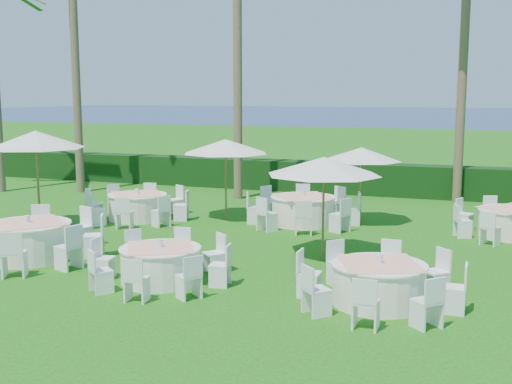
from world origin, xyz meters
TOP-DOWN VIEW (x-y plane):
  - ground at (0.00, 0.00)m, footprint 120.00×120.00m
  - hedge at (0.00, 12.00)m, footprint 34.00×1.00m
  - ocean at (0.00, 102.00)m, footprint 260.00×260.00m
  - banquet_table_a at (-4.53, -0.51)m, footprint 3.47×3.47m
  - banquet_table_b at (-0.69, -1.13)m, footprint 2.97×2.97m
  - banquet_table_c at (3.79, -1.02)m, footprint 3.09×3.09m
  - banquet_table_d at (-4.55, 4.59)m, footprint 3.19×3.19m
  - banquet_table_e at (0.49, 5.63)m, footprint 3.36×3.36m
  - banquet_table_f at (6.29, 5.88)m, footprint 3.01×3.01m
  - umbrella_a at (-6.45, 2.34)m, footprint 2.73×2.73m
  - umbrella_b at (2.03, 1.82)m, footprint 2.70×2.70m
  - umbrella_c at (-1.97, 5.54)m, footprint 2.66×2.66m
  - umbrella_d at (2.08, 6.26)m, footprint 2.37×2.37m
  - palm_a at (-9.52, 8.73)m, footprint 4.39×4.18m
  - palm_b at (-3.04, 9.34)m, footprint 4.32×4.31m
  - palm_d at (4.65, 11.30)m, footprint 4.34×4.30m

SIDE VIEW (x-z plane):
  - ground at x=0.00m, z-range 0.00..0.00m
  - ocean at x=0.00m, z-range 0.00..0.00m
  - banquet_table_b at x=-0.69m, z-range -0.06..0.84m
  - banquet_table_f at x=6.29m, z-range -0.06..0.88m
  - banquet_table_c at x=3.79m, z-range -0.06..0.88m
  - banquet_table_d at x=-4.55m, z-range -0.06..0.91m
  - banquet_table_e at x=0.49m, z-range -0.06..0.95m
  - banquet_table_a at x=-4.53m, z-range -0.06..0.98m
  - hedge at x=0.00m, z-range 0.00..1.20m
  - umbrella_d at x=2.08m, z-range 0.95..3.25m
  - umbrella_b at x=2.03m, z-range 1.00..3.43m
  - umbrella_c at x=-1.97m, z-range 1.03..3.52m
  - umbrella_a at x=-6.45m, z-range 1.17..4.01m
  - palm_d at x=4.65m, z-range 0.47..10.09m
  - palm_b at x=-3.04m, z-range 0.47..10.62m
  - palm_a at x=-9.52m, z-range 0.48..11.69m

